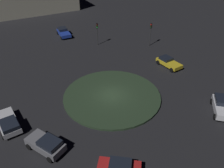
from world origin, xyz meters
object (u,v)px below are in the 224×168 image
at_px(car_white, 222,106).
at_px(traffic_light_northwest, 151,30).
at_px(car_silver, 8,123).
at_px(traffic_light_west, 97,30).
at_px(car_grey, 46,144).
at_px(car_blue, 64,32).
at_px(car_yellow, 168,62).

distance_m(car_white, traffic_light_northwest, 19.91).
height_order(car_silver, traffic_light_west, traffic_light_west).
xyz_separation_m(car_white, traffic_light_west, (-23.78, -6.86, 2.11)).
bearing_deg(car_silver, car_white, -117.71).
bearing_deg(car_grey, car_blue, -50.45).
distance_m(car_white, car_grey, 20.06).
relative_size(car_white, car_grey, 1.03).
distance_m(car_blue, car_silver, 26.49).
height_order(car_grey, traffic_light_northwest, traffic_light_northwest).
bearing_deg(car_blue, traffic_light_northwest, 48.69).
bearing_deg(traffic_light_northwest, car_silver, -16.36).
height_order(car_silver, traffic_light_northwest, traffic_light_northwest).
relative_size(car_grey, traffic_light_west, 1.02).
xyz_separation_m(car_white, car_yellow, (-11.76, 0.59, -0.15)).
distance_m(car_grey, car_silver, 5.70).
bearing_deg(traffic_light_northwest, car_grey, -4.73).
bearing_deg(car_blue, traffic_light_west, 32.66).
xyz_separation_m(car_blue, car_grey, (28.53, -8.25, 0.04)).
distance_m(car_white, car_silver, 24.18).
bearing_deg(car_white, traffic_light_west, -128.13).
relative_size(car_white, car_blue, 1.00).
xyz_separation_m(car_blue, car_silver, (23.86, -11.51, -0.03)).
xyz_separation_m(car_blue, traffic_light_west, (6.89, 4.82, 2.19)).
bearing_deg(car_white, car_grey, -60.33).
relative_size(car_blue, traffic_light_west, 1.05).
distance_m(car_yellow, traffic_light_northwest, 8.38).
bearing_deg(car_yellow, traffic_light_west, -158.66).
bearing_deg(car_white, traffic_light_northwest, -149.65).
bearing_deg(car_white, car_silver, -70.58).
distance_m(car_silver, traffic_light_west, 23.66).
height_order(car_white, car_blue, car_white).
bearing_deg(car_blue, car_yellow, 30.64).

